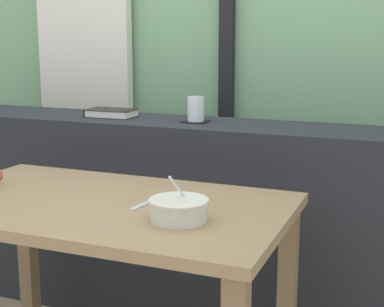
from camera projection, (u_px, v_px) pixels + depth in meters
The scene contains 10 objects.
outdoor_backdrop at pixel (226, 5), 2.91m from camera, with size 4.80×0.08×2.80m, color #7AAD7F.
curtain_left_panel at pixel (84, 35), 3.13m from camera, with size 0.56×0.06×2.50m, color silver.
window_divider_post at pixel (227, 25), 2.85m from camera, with size 0.07×0.05×2.60m, color black.
dark_console_ledge at pixel (181, 220), 2.55m from camera, with size 2.80×0.38×0.89m, color #23262B.
breakfast_table at pixel (104, 233), 1.88m from camera, with size 1.20×0.70×0.72m.
coaster_square at pixel (196, 122), 2.43m from camera, with size 0.10×0.10×0.01m, color black.
juice_glass at pixel (196, 110), 2.42m from camera, with size 0.07×0.07×0.10m.
closed_book at pixel (111, 113), 2.58m from camera, with size 0.22×0.14×0.04m.
soup_bowl at pixel (179, 210), 1.66m from camera, with size 0.17×0.18×0.14m.
fork_utensil at pixel (147, 203), 1.82m from camera, with size 0.02×0.17×0.01m, color silver.
Camera 1 is at (0.96, -1.69, 1.25)m, focal length 53.62 mm.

